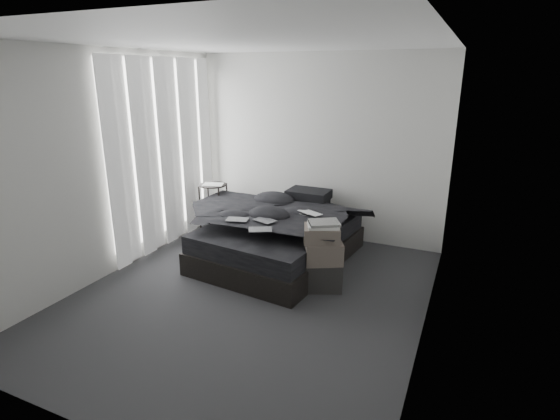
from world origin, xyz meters
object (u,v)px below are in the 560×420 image
at_px(bed, 279,249).
at_px(side_stand, 214,209).
at_px(box_lower, 321,275).
at_px(laptop, 307,208).

distance_m(bed, side_stand, 1.42).
bearing_deg(box_lower, side_stand, 153.52).
xyz_separation_m(side_stand, box_lower, (2.06, -1.03, -0.21)).
bearing_deg(bed, side_stand, 165.51).
xyz_separation_m(laptop, side_stand, (-1.68, 0.50, -0.37)).
height_order(bed, side_stand, side_stand).
xyz_separation_m(bed, side_stand, (-1.30, 0.51, 0.23)).
relative_size(bed, laptop, 6.24).
bearing_deg(laptop, box_lower, -28.93).
xyz_separation_m(bed, laptop, (0.38, 0.00, 0.60)).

